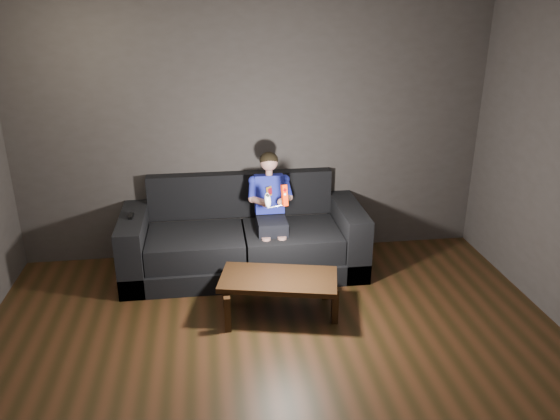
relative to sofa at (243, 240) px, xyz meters
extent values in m
plane|color=black|center=(0.16, -2.10, -0.31)|extent=(5.00, 5.00, 0.00)
cube|color=#393231|center=(0.16, 0.40, 1.04)|extent=(5.00, 0.04, 2.70)
cube|color=black|center=(0.00, -0.04, -0.20)|extent=(2.46, 1.06, 0.21)
cube|color=black|center=(-0.49, -0.15, 0.03)|extent=(0.97, 0.75, 0.26)
cube|color=black|center=(0.49, -0.15, 0.03)|extent=(0.97, 0.75, 0.26)
cube|color=black|center=(0.00, 0.37, 0.40)|extent=(1.97, 0.25, 0.48)
cube|color=black|center=(-1.11, -0.04, 0.03)|extent=(0.25, 1.06, 0.67)
cube|color=black|center=(1.11, -0.04, 0.03)|extent=(0.25, 1.06, 0.67)
cube|color=black|center=(0.28, -0.17, 0.23)|extent=(0.30, 0.38, 0.14)
cube|color=#1B3897|center=(0.28, 0.03, 0.50)|extent=(0.30, 0.21, 0.41)
cube|color=orange|center=(0.28, -0.05, 0.55)|extent=(0.09, 0.09, 0.10)
cube|color=red|center=(0.28, -0.06, 0.55)|extent=(0.06, 0.06, 0.06)
cylinder|color=tan|center=(0.28, 0.03, 0.72)|extent=(0.07, 0.07, 0.06)
sphere|color=tan|center=(0.28, 0.03, 0.84)|extent=(0.18, 0.18, 0.18)
ellipsoid|color=black|center=(0.28, 0.04, 0.86)|extent=(0.19, 0.19, 0.16)
cylinder|color=#1B3897|center=(0.10, -0.03, 0.57)|extent=(0.08, 0.22, 0.19)
cylinder|color=#1B3897|center=(0.46, -0.03, 0.57)|extent=(0.08, 0.22, 0.19)
cylinder|color=tan|center=(0.15, -0.19, 0.53)|extent=(0.14, 0.23, 0.10)
cylinder|color=tan|center=(0.42, -0.19, 0.53)|extent=(0.14, 0.23, 0.10)
sphere|color=tan|center=(0.21, -0.29, 0.52)|extent=(0.08, 0.08, 0.08)
sphere|color=tan|center=(0.36, -0.29, 0.52)|extent=(0.08, 0.08, 0.08)
cylinder|color=tan|center=(0.20, -0.36, 0.01)|extent=(0.09, 0.09, 0.34)
cylinder|color=tan|center=(0.36, -0.36, 0.01)|extent=(0.09, 0.09, 0.34)
cube|color=red|center=(0.36, -0.50, 0.67)|extent=(0.07, 0.09, 0.21)
cube|color=#7F000C|center=(0.36, -0.52, 0.72)|extent=(0.03, 0.02, 0.03)
cylinder|color=white|center=(0.36, -0.52, 0.65)|extent=(0.02, 0.01, 0.02)
ellipsoid|color=white|center=(0.21, -0.49, 0.62)|extent=(0.09, 0.11, 0.15)
cylinder|color=black|center=(0.21, -0.53, 0.68)|extent=(0.03, 0.01, 0.03)
cube|color=black|center=(-1.11, -0.09, 0.37)|extent=(0.04, 0.15, 0.03)
cube|color=black|center=(-1.11, -0.05, 0.39)|extent=(0.02, 0.02, 0.00)
cube|color=black|center=(0.24, -0.97, 0.04)|extent=(1.12, 0.73, 0.05)
cube|color=black|center=(-0.23, -1.18, -0.15)|extent=(0.06, 0.06, 0.33)
cube|color=black|center=(0.71, -1.18, -0.15)|extent=(0.06, 0.06, 0.33)
cube|color=black|center=(-0.23, -0.76, -0.15)|extent=(0.06, 0.06, 0.33)
cube|color=black|center=(0.71, -0.76, -0.15)|extent=(0.06, 0.06, 0.33)
camera|label=1|loc=(-0.32, -5.23, 2.40)|focal=35.00mm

